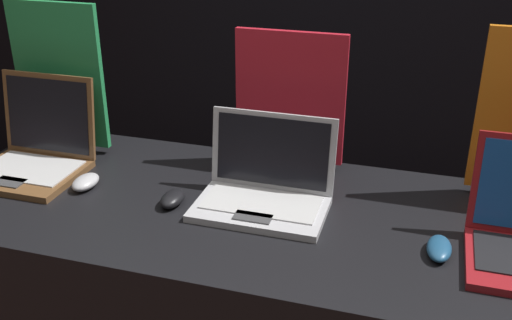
% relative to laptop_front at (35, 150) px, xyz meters
% --- Properties ---
extents(laptop_front, '(0.32, 0.31, 0.28)m').
position_rel_laptop_front_xyz_m(laptop_front, '(0.00, 0.00, 0.00)').
color(laptop_front, brown).
rests_on(laptop_front, display_counter).
extents(mouse_front, '(0.07, 0.11, 0.04)m').
position_rel_laptop_front_xyz_m(mouse_front, '(0.21, -0.07, -0.05)').
color(mouse_front, '#B2B2B7').
rests_on(mouse_front, display_counter).
extents(promo_stand_front, '(0.32, 0.07, 0.49)m').
position_rel_laptop_front_xyz_m(promo_stand_front, '(0.00, 0.17, 0.17)').
color(promo_stand_front, black).
rests_on(promo_stand_front, display_counter).
extents(laptop_middle, '(0.36, 0.26, 0.24)m').
position_rel_laptop_front_xyz_m(laptop_middle, '(0.75, -0.01, -0.01)').
color(laptop_middle, '#B7B7BC').
rests_on(laptop_middle, display_counter).
extents(mouse_middle, '(0.06, 0.10, 0.04)m').
position_rel_laptop_front_xyz_m(mouse_middle, '(0.50, -0.09, -0.05)').
color(mouse_middle, black).
rests_on(mouse_middle, display_counter).
extents(promo_stand_middle, '(0.34, 0.07, 0.43)m').
position_rel_laptop_front_xyz_m(promo_stand_middle, '(0.75, 0.26, 0.14)').
color(promo_stand_middle, black).
rests_on(promo_stand_middle, display_counter).
extents(mouse_back, '(0.06, 0.12, 0.03)m').
position_rel_laptop_front_xyz_m(mouse_back, '(1.23, -0.13, -0.05)').
color(mouse_back, navy).
rests_on(mouse_back, display_counter).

